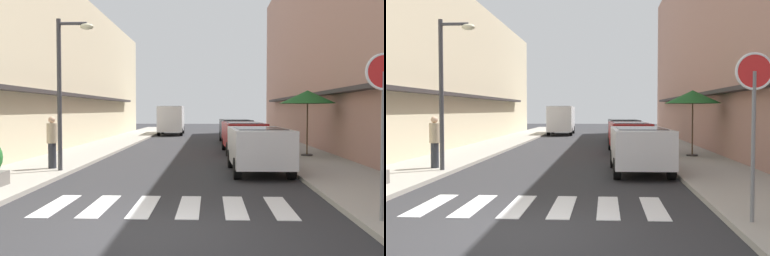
# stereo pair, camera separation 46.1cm
# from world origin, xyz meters

# --- Properties ---
(ground_plane) EXTENTS (85.77, 85.77, 0.00)m
(ground_plane) POSITION_xyz_m (0.00, 15.59, 0.00)
(ground_plane) COLOR #2B2B2D
(sidewalk_left) EXTENTS (2.76, 54.58, 0.12)m
(sidewalk_left) POSITION_xyz_m (-4.90, 15.59, 0.06)
(sidewalk_left) COLOR #9E998E
(sidewalk_left) RESTS_ON ground_plane
(sidewalk_right) EXTENTS (2.76, 54.58, 0.12)m
(sidewalk_right) POSITION_xyz_m (4.90, 15.59, 0.06)
(sidewalk_right) COLOR #9E998E
(sidewalk_right) RESTS_ON ground_plane
(building_row_left) EXTENTS (5.50, 37.09, 8.51)m
(building_row_left) POSITION_xyz_m (-8.78, 16.54, 4.25)
(building_row_left) COLOR beige
(building_row_left) RESTS_ON ground_plane
(building_row_right) EXTENTS (5.50, 37.09, 11.72)m
(building_row_right) POSITION_xyz_m (8.78, 16.54, 5.86)
(building_row_right) COLOR #A87A6B
(building_row_right) RESTS_ON ground_plane
(crosswalk) EXTENTS (5.20, 2.20, 0.01)m
(crosswalk) POSITION_xyz_m (-0.00, 2.06, 0.01)
(crosswalk) COLOR silver
(crosswalk) RESTS_ON ground_plane
(parked_car_near) EXTENTS (1.88, 4.00, 1.47)m
(parked_car_near) POSITION_xyz_m (2.47, 7.10, 0.92)
(parked_car_near) COLOR silver
(parked_car_near) RESTS_ON ground_plane
(parked_car_mid) EXTENTS (1.95, 4.48, 1.47)m
(parked_car_mid) POSITION_xyz_m (2.47, 13.78, 0.92)
(parked_car_mid) COLOR maroon
(parked_car_mid) RESTS_ON ground_plane
(parked_car_far) EXTENTS (1.93, 4.42, 1.47)m
(parked_car_far) POSITION_xyz_m (2.47, 20.32, 0.92)
(parked_car_far) COLOR black
(parked_car_far) RESTS_ON ground_plane
(delivery_van) EXTENTS (2.11, 5.45, 2.37)m
(delivery_van) POSITION_xyz_m (-2.32, 29.27, 1.41)
(delivery_van) COLOR silver
(delivery_van) RESTS_ON ground_plane
(round_street_sign) EXTENTS (0.65, 0.07, 2.91)m
(round_street_sign) POSITION_xyz_m (3.89, 0.58, 2.35)
(round_street_sign) COLOR slate
(round_street_sign) RESTS_ON sidewalk_right
(street_lamp) EXTENTS (1.19, 0.28, 4.80)m
(street_lamp) POSITION_xyz_m (-3.67, 6.66, 3.09)
(street_lamp) COLOR #38383D
(street_lamp) RESTS_ON sidewalk_left
(cafe_umbrella) EXTENTS (2.34, 2.34, 2.75)m
(cafe_umbrella) POSITION_xyz_m (5.00, 11.56, 2.58)
(cafe_umbrella) COLOR #262626
(cafe_umbrella) RESTS_ON sidewalk_right
(pedestrian_walking_near) EXTENTS (0.34, 0.34, 1.72)m
(pedestrian_walking_near) POSITION_xyz_m (-4.31, 7.15, 1.02)
(pedestrian_walking_near) COLOR #282B33
(pedestrian_walking_near) RESTS_ON sidewalk_left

